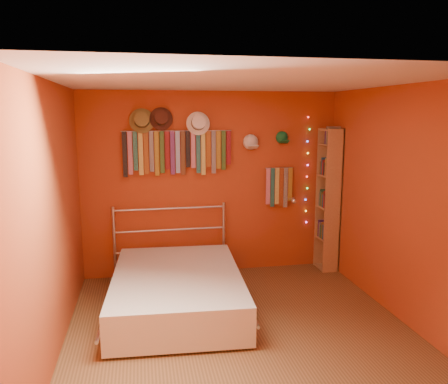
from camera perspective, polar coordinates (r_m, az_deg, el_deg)
ground at (r=4.74m, az=2.08°, el=-17.46°), size 3.50×3.50×0.00m
back_wall at (r=5.99m, az=-1.60°, el=1.08°), size 3.50×0.02×2.50m
right_wall at (r=4.99m, az=22.16°, el=-1.52°), size 0.02×3.50×2.50m
left_wall at (r=4.27m, az=-21.38°, el=-3.35°), size 0.02×3.50×2.50m
ceiling at (r=4.21m, az=2.30°, el=14.29°), size 3.50×3.50×0.02m
tie_rack at (r=5.81m, az=-6.18°, el=5.38°), size 1.45×0.03×0.60m
small_tie_rack at (r=6.16m, az=7.21°, el=0.82°), size 0.40×0.03×0.57m
fedora_olive at (r=5.74m, az=-10.69°, el=9.21°), size 0.32×0.18×0.32m
fedora_brown at (r=5.75m, az=-8.19°, el=9.52°), size 0.30×0.16×0.30m
fedora_white at (r=5.79m, az=-3.36°, el=9.02°), size 0.31×0.17×0.31m
cap_white at (r=5.98m, az=3.50°, el=6.51°), size 0.20×0.24×0.20m
cap_green at (r=6.10m, az=7.57°, el=7.07°), size 0.17×0.22×0.17m
fairy_lights at (r=6.29m, az=10.82°, el=2.73°), size 0.05×0.02×1.52m
reading_lamp at (r=6.08m, az=9.00°, el=-1.13°), size 0.07×0.30×0.09m
bookshelf at (r=6.31m, az=13.78°, el=-0.90°), size 0.25×0.34×2.00m
bed at (r=5.10m, az=-6.12°, el=-12.55°), size 1.63×2.11×1.00m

